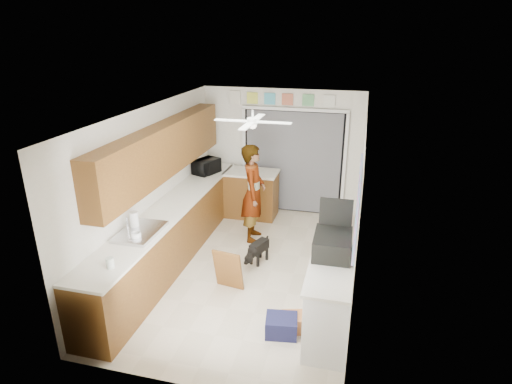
# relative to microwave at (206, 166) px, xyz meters

# --- Properties ---
(floor) EXTENTS (5.00, 5.00, 0.00)m
(floor) POSITION_rel_microwave_xyz_m (1.32, -1.68, -1.08)
(floor) COLOR beige
(floor) RESTS_ON ground
(ceiling) EXTENTS (5.00, 5.00, 0.00)m
(ceiling) POSITION_rel_microwave_xyz_m (1.32, -1.68, 1.42)
(ceiling) COLOR white
(ceiling) RESTS_ON ground
(wall_back) EXTENTS (3.20, 0.00, 3.20)m
(wall_back) POSITION_rel_microwave_xyz_m (1.32, 0.82, 0.17)
(wall_back) COLOR white
(wall_back) RESTS_ON ground
(wall_front) EXTENTS (3.20, 0.00, 3.20)m
(wall_front) POSITION_rel_microwave_xyz_m (1.32, -4.18, 0.17)
(wall_front) COLOR white
(wall_front) RESTS_ON ground
(wall_left) EXTENTS (0.00, 5.00, 5.00)m
(wall_left) POSITION_rel_microwave_xyz_m (-0.28, -1.68, 0.17)
(wall_left) COLOR white
(wall_left) RESTS_ON ground
(wall_right) EXTENTS (0.00, 5.00, 5.00)m
(wall_right) POSITION_rel_microwave_xyz_m (2.92, -1.68, 0.17)
(wall_right) COLOR white
(wall_right) RESTS_ON ground
(left_base_cabinets) EXTENTS (0.60, 4.80, 0.90)m
(left_base_cabinets) POSITION_rel_microwave_xyz_m (0.02, -1.68, -0.63)
(left_base_cabinets) COLOR brown
(left_base_cabinets) RESTS_ON floor
(left_countertop) EXTENTS (0.62, 4.80, 0.04)m
(left_countertop) POSITION_rel_microwave_xyz_m (0.03, -1.68, -0.16)
(left_countertop) COLOR white
(left_countertop) RESTS_ON left_base_cabinets
(upper_cabinets) EXTENTS (0.32, 4.00, 0.80)m
(upper_cabinets) POSITION_rel_microwave_xyz_m (-0.12, -1.48, 0.72)
(upper_cabinets) COLOR brown
(upper_cabinets) RESTS_ON wall_left
(sink_basin) EXTENTS (0.50, 0.76, 0.06)m
(sink_basin) POSITION_rel_microwave_xyz_m (0.03, -2.68, -0.13)
(sink_basin) COLOR silver
(sink_basin) RESTS_ON left_countertop
(faucet) EXTENTS (0.03, 0.03, 0.22)m
(faucet) POSITION_rel_microwave_xyz_m (-0.16, -2.68, -0.03)
(faucet) COLOR silver
(faucet) RESTS_ON left_countertop
(peninsula_base) EXTENTS (1.00, 0.60, 0.90)m
(peninsula_base) POSITION_rel_microwave_xyz_m (0.82, 0.32, -0.63)
(peninsula_base) COLOR brown
(peninsula_base) RESTS_ON floor
(peninsula_top) EXTENTS (1.04, 0.64, 0.04)m
(peninsula_top) POSITION_rel_microwave_xyz_m (0.82, 0.32, -0.16)
(peninsula_top) COLOR white
(peninsula_top) RESTS_ON peninsula_base
(back_opening_recess) EXTENTS (2.00, 0.06, 2.10)m
(back_opening_recess) POSITION_rel_microwave_xyz_m (1.57, 0.79, -0.03)
(back_opening_recess) COLOR black
(back_opening_recess) RESTS_ON wall_back
(curtain_panel) EXTENTS (1.90, 0.03, 2.05)m
(curtain_panel) POSITION_rel_microwave_xyz_m (1.57, 0.75, -0.03)
(curtain_panel) COLOR slate
(curtain_panel) RESTS_ON wall_back
(door_trim_left) EXTENTS (0.06, 0.04, 2.10)m
(door_trim_left) POSITION_rel_microwave_xyz_m (0.55, 0.76, -0.03)
(door_trim_left) COLOR white
(door_trim_left) RESTS_ON wall_back
(door_trim_right) EXTENTS (0.06, 0.04, 2.10)m
(door_trim_right) POSITION_rel_microwave_xyz_m (2.59, 0.76, -0.03)
(door_trim_right) COLOR white
(door_trim_right) RESTS_ON wall_back
(door_trim_head) EXTENTS (2.10, 0.04, 0.06)m
(door_trim_head) POSITION_rel_microwave_xyz_m (1.57, 0.76, 1.04)
(door_trim_head) COLOR white
(door_trim_head) RESTS_ON wall_back
(header_frame_0) EXTENTS (0.22, 0.02, 0.22)m
(header_frame_0) POSITION_rel_microwave_xyz_m (0.72, 0.79, 1.22)
(header_frame_0) COLOR #E0E94D
(header_frame_0) RESTS_ON wall_back
(header_frame_1) EXTENTS (0.22, 0.02, 0.22)m
(header_frame_1) POSITION_rel_microwave_xyz_m (1.07, 0.79, 1.22)
(header_frame_1) COLOR #4EB4D1
(header_frame_1) RESTS_ON wall_back
(header_frame_2) EXTENTS (0.22, 0.02, 0.22)m
(header_frame_2) POSITION_rel_microwave_xyz_m (1.42, 0.79, 1.22)
(header_frame_2) COLOR #C7664A
(header_frame_2) RESTS_ON wall_back
(header_frame_3) EXTENTS (0.22, 0.02, 0.22)m
(header_frame_3) POSITION_rel_microwave_xyz_m (1.82, 0.79, 1.22)
(header_frame_3) COLOR #62AC6F
(header_frame_3) RESTS_ON wall_back
(header_frame_4) EXTENTS (0.22, 0.02, 0.22)m
(header_frame_4) POSITION_rel_microwave_xyz_m (2.22, 0.79, 1.22)
(header_frame_4) COLOR silver
(header_frame_4) RESTS_ON wall_back
(route66_sign) EXTENTS (0.22, 0.02, 0.26)m
(route66_sign) POSITION_rel_microwave_xyz_m (0.37, 0.79, 1.22)
(route66_sign) COLOR silver
(route66_sign) RESTS_ON wall_back
(right_counter_base) EXTENTS (0.50, 1.40, 0.90)m
(right_counter_base) POSITION_rel_microwave_xyz_m (2.67, -2.88, -0.63)
(right_counter_base) COLOR white
(right_counter_base) RESTS_ON floor
(right_counter_top) EXTENTS (0.54, 1.44, 0.04)m
(right_counter_top) POSITION_rel_microwave_xyz_m (2.66, -2.88, -0.16)
(right_counter_top) COLOR white
(right_counter_top) RESTS_ON right_counter_base
(abstract_painting) EXTENTS (0.03, 1.15, 0.95)m
(abstract_painting) POSITION_rel_microwave_xyz_m (2.90, -2.68, 0.57)
(abstract_painting) COLOR #F058B5
(abstract_painting) RESTS_ON wall_right
(ceiling_fan) EXTENTS (1.14, 1.14, 0.24)m
(ceiling_fan) POSITION_rel_microwave_xyz_m (1.32, -1.48, 1.24)
(ceiling_fan) COLOR white
(ceiling_fan) RESTS_ON ceiling
(microwave) EXTENTS (0.50, 0.60, 0.28)m
(microwave) POSITION_rel_microwave_xyz_m (0.00, 0.00, 0.00)
(microwave) COLOR black
(microwave) RESTS_ON left_countertop
(cup) EXTENTS (0.15, 0.15, 0.11)m
(cup) POSITION_rel_microwave_xyz_m (0.07, -2.87, -0.09)
(cup) COLOR white
(cup) RESTS_ON left_countertop
(jar_a) EXTENTS (0.11, 0.11, 0.13)m
(jar_a) POSITION_rel_microwave_xyz_m (0.13, -3.59, -0.08)
(jar_a) COLOR silver
(jar_a) RESTS_ON left_countertop
(paper_towel_roll) EXTENTS (0.13, 0.13, 0.26)m
(paper_towel_roll) POSITION_rel_microwave_xyz_m (-0.11, -2.58, -0.01)
(paper_towel_roll) COLOR white
(paper_towel_roll) RESTS_ON left_countertop
(suitcase) EXTENTS (0.47, 0.62, 0.26)m
(suitcase) POSITION_rel_microwave_xyz_m (2.64, -2.61, -0.01)
(suitcase) COLOR black
(suitcase) RESTS_ON right_counter_top
(suitcase_rim) EXTENTS (0.45, 0.59, 0.02)m
(suitcase_rim) POSITION_rel_microwave_xyz_m (2.64, -2.61, -0.12)
(suitcase_rim) COLOR yellow
(suitcase_rim) RESTS_ON suitcase
(suitcase_lid) EXTENTS (0.42, 0.04, 0.50)m
(suitcase_lid) POSITION_rel_microwave_xyz_m (2.64, -2.32, 0.24)
(suitcase_lid) COLOR black
(suitcase_lid) RESTS_ON suitcase
(cardboard_box) EXTENTS (0.40, 0.34, 0.22)m
(cardboard_box) POSITION_rel_microwave_xyz_m (2.27, -2.98, -0.97)
(cardboard_box) COLOR #C8713F
(cardboard_box) RESTS_ON floor
(navy_crate) EXTENTS (0.43, 0.38, 0.24)m
(navy_crate) POSITION_rel_microwave_xyz_m (2.11, -3.11, -0.96)
(navy_crate) COLOR #161738
(navy_crate) RESTS_ON floor
(cabinet_door_panel) EXTENTS (0.45, 0.23, 0.64)m
(cabinet_door_panel) POSITION_rel_microwave_xyz_m (1.17, -2.34, -0.76)
(cabinet_door_panel) COLOR brown
(cabinet_door_panel) RESTS_ON floor
(man) EXTENTS (0.50, 0.69, 1.76)m
(man) POSITION_rel_microwave_xyz_m (1.11, -0.66, -0.20)
(man) COLOR white
(man) RESTS_ON floor
(dog) EXTENTS (0.39, 0.57, 0.41)m
(dog) POSITION_rel_microwave_xyz_m (1.42, -1.46, -0.87)
(dog) COLOR black
(dog) RESTS_ON floor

